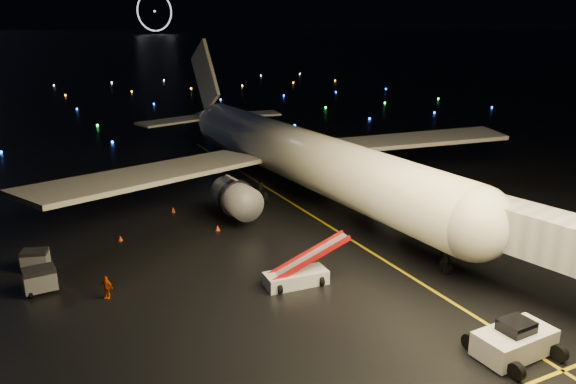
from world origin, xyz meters
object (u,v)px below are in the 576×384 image
object	(u,v)px
airliner	(286,122)
baggage_cart_0	(40,280)
pushback_tug	(515,338)
crew_c	(106,287)
belt_loader	(296,264)
baggage_cart_2	(35,260)

from	to	relation	value
airliner	baggage_cart_0	size ratio (longest dim) A/B	26.15
pushback_tug	crew_c	world-z (taller)	pushback_tug
airliner	belt_loader	size ratio (longest dim) A/B	8.33
baggage_cart_0	baggage_cart_2	bearing A→B (deg)	86.52
crew_c	baggage_cart_0	bearing A→B (deg)	-171.59
crew_c	baggage_cart_2	bearing A→B (deg)	165.11
pushback_tug	baggage_cart_0	bearing A→B (deg)	136.47
belt_loader	baggage_cart_0	xyz separation A→B (m)	(-16.61, 7.04, -0.72)
baggage_cart_2	pushback_tug	bearing A→B (deg)	-28.87
airliner	belt_loader	xyz separation A→B (m)	(-9.42, -20.68, -6.28)
baggage_cart_0	baggage_cart_2	distance (m)	4.16
airliner	pushback_tug	bearing A→B (deg)	-97.67
pushback_tug	baggage_cart_0	world-z (taller)	pushback_tug
pushback_tug	baggage_cart_0	distance (m)	31.32
crew_c	pushback_tug	bearing A→B (deg)	3.88
baggage_cart_0	crew_c	bearing A→B (deg)	-41.53
airliner	belt_loader	bearing A→B (deg)	-118.18
belt_loader	baggage_cart_2	distance (m)	20.10
crew_c	baggage_cart_2	world-z (taller)	crew_c
airliner	crew_c	bearing A→B (deg)	-146.52
airliner	baggage_cart_0	xyz separation A→B (m)	(-26.03, -13.64, -7.00)
airliner	pushback_tug	world-z (taller)	airliner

